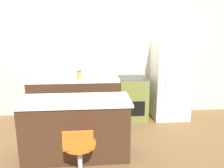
# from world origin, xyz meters

# --- Properties ---
(ground_plane) EXTENTS (14.00, 14.00, 0.00)m
(ground_plane) POSITION_xyz_m (0.00, 0.00, 0.00)
(ground_plane) COLOR brown
(wall_back) EXTENTS (8.00, 0.06, 2.60)m
(wall_back) POSITION_xyz_m (0.00, 0.71, 1.30)
(wall_back) COLOR beige
(wall_back) RESTS_ON ground_plane
(back_counter) EXTENTS (1.85, 0.66, 0.90)m
(back_counter) POSITION_xyz_m (-0.28, 0.35, 0.45)
(back_counter) COLOR #422819
(back_counter) RESTS_ON ground_plane
(kitchen_island) EXTENTS (1.59, 0.68, 0.89)m
(kitchen_island) POSITION_xyz_m (-0.14, -1.09, 0.45)
(kitchen_island) COLOR #422819
(kitchen_island) RESTS_ON ground_plane
(oven_range) EXTENTS (0.59, 0.67, 0.90)m
(oven_range) POSITION_xyz_m (0.95, 0.35, 0.45)
(oven_range) COLOR olive
(oven_range) RESTS_ON ground_plane
(refrigerator) EXTENTS (0.74, 0.72, 1.65)m
(refrigerator) POSITION_xyz_m (1.77, 0.33, 0.83)
(refrigerator) COLOR silver
(refrigerator) RESTS_ON ground_plane
(stool_chair) EXTENTS (0.41, 0.41, 0.77)m
(stool_chair) POSITION_xyz_m (-0.06, -1.75, 0.38)
(stool_chair) COLOR #B7B7BC
(stool_chair) RESTS_ON ground_plane
(kettle) EXTENTS (0.17, 0.17, 0.19)m
(kettle) POSITION_xyz_m (-0.86, 0.36, 0.97)
(kettle) COLOR silver
(kettle) RESTS_ON back_counter
(mixing_bowl) EXTENTS (0.20, 0.20, 0.09)m
(mixing_bowl) POSITION_xyz_m (0.18, 0.36, 0.94)
(mixing_bowl) COLOR beige
(mixing_bowl) RESTS_ON back_counter
(canister_jar) EXTENTS (0.11, 0.11, 0.16)m
(canister_jar) POSITION_xyz_m (-0.18, 0.36, 0.98)
(canister_jar) COLOR #B77F33
(canister_jar) RESTS_ON back_counter
(fruit_bowl) EXTENTS (0.26, 0.26, 0.06)m
(fruit_bowl) POSITION_xyz_m (0.05, -1.15, 0.92)
(fruit_bowl) COLOR beige
(fruit_bowl) RESTS_ON kitchen_island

